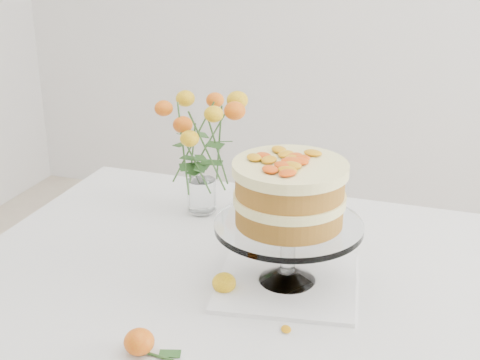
# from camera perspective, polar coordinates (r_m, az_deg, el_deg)

# --- Properties ---
(table) EXTENTS (1.43, 0.93, 0.76)m
(table) POSITION_cam_1_polar(r_m,az_deg,el_deg) (1.42, 4.98, -11.36)
(table) COLOR tan
(table) RESTS_ON ground
(napkin) EXTENTS (0.31, 0.31, 0.01)m
(napkin) POSITION_cam_1_polar(r_m,az_deg,el_deg) (1.36, 4.03, -8.64)
(napkin) COLOR white
(napkin) RESTS_ON table
(cake_stand) EXTENTS (0.29, 0.29, 0.26)m
(cake_stand) POSITION_cam_1_polar(r_m,az_deg,el_deg) (1.28, 4.24, -1.70)
(cake_stand) COLOR white
(cake_stand) RESTS_ON napkin
(rose_vase) EXTENTS (0.24, 0.24, 0.35)m
(rose_vase) POSITION_cam_1_polar(r_m,az_deg,el_deg) (1.60, -3.40, 3.95)
(rose_vase) COLOR white
(rose_vase) RESTS_ON table
(loose_rose_near) EXTENTS (0.09, 0.05, 0.04)m
(loose_rose_near) POSITION_cam_1_polar(r_m,az_deg,el_deg) (1.33, -1.35, -8.78)
(loose_rose_near) COLOR yellow
(loose_rose_near) RESTS_ON table
(loose_rose_far) EXTENTS (0.09, 0.05, 0.04)m
(loose_rose_far) POSITION_cam_1_polar(r_m,az_deg,el_deg) (1.17, -8.58, -13.50)
(loose_rose_far) COLOR #DC3E0A
(loose_rose_far) RESTS_ON table
(stray_petal_a) EXTENTS (0.03, 0.02, 0.00)m
(stray_petal_a) POSITION_cam_1_polar(r_m,az_deg,el_deg) (1.32, -1.08, -9.69)
(stray_petal_a) COLOR orange
(stray_petal_a) RESTS_ON table
(stray_petal_b) EXTENTS (0.03, 0.02, 0.00)m
(stray_petal_b) POSITION_cam_1_polar(r_m,az_deg,el_deg) (1.27, 2.65, -11.32)
(stray_petal_b) COLOR orange
(stray_petal_b) RESTS_ON table
(stray_petal_c) EXTENTS (0.03, 0.02, 0.00)m
(stray_petal_c) POSITION_cam_1_polar(r_m,az_deg,el_deg) (1.23, 3.95, -12.60)
(stray_petal_c) COLOR orange
(stray_petal_c) RESTS_ON table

